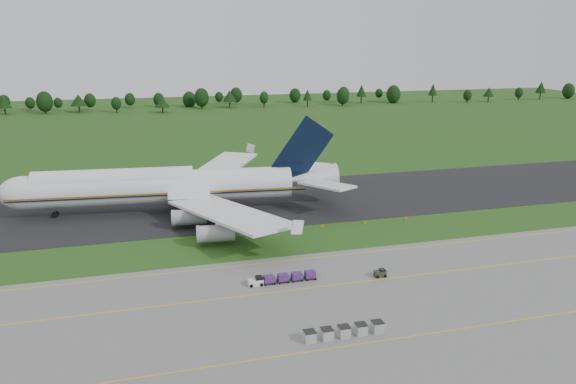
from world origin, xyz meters
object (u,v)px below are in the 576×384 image
object	(u,v)px
aircraft	(168,186)
edge_markers	(344,225)
utility_cart	(380,274)
uld_row	(344,331)
baggage_train	(281,278)

from	to	relation	value
aircraft	edge_markers	world-z (taller)	aircraft
aircraft	utility_cart	size ratio (longest dim) A/B	40.34
uld_row	aircraft	bearing A→B (deg)	106.07
utility_cart	edge_markers	distance (m)	26.86
baggage_train	utility_cart	bearing A→B (deg)	-7.55
utility_cart	edge_markers	world-z (taller)	utility_cart
utility_cart	edge_markers	xyz separation A→B (m)	(3.90, 26.57, -0.29)
aircraft	utility_cart	xyz separation A→B (m)	(31.24, -46.97, -5.56)
utility_cart	edge_markers	bearing A→B (deg)	81.66
edge_markers	utility_cart	bearing A→B (deg)	-98.34
baggage_train	uld_row	xyz separation A→B (m)	(3.55, -18.94, 0.02)
utility_cart	uld_row	xyz separation A→B (m)	(-12.88, -16.77, 0.25)
uld_row	edge_markers	bearing A→B (deg)	68.84
edge_markers	uld_row	bearing A→B (deg)	-111.16
aircraft	edge_markers	distance (m)	41.04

